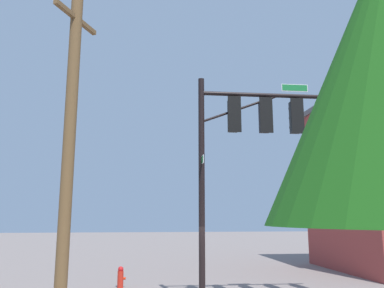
% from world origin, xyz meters
% --- Properties ---
extents(signal_pole_assembly, '(6.13, 0.94, 7.42)m').
position_xyz_m(signal_pole_assembly, '(2.48, -0.02, 5.63)').
color(signal_pole_assembly, black).
rests_on(signal_pole_assembly, ground_plane).
extents(utility_pole, '(0.87, 1.68, 8.69)m').
position_xyz_m(utility_pole, '(-3.77, -2.42, 4.46)').
color(utility_pole, brown).
rests_on(utility_pole, ground_plane).
extents(fire_hydrant, '(0.33, 0.24, 0.83)m').
position_xyz_m(fire_hydrant, '(-2.70, 4.21, 0.41)').
color(fire_hydrant, red).
rests_on(fire_hydrant, ground_plane).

